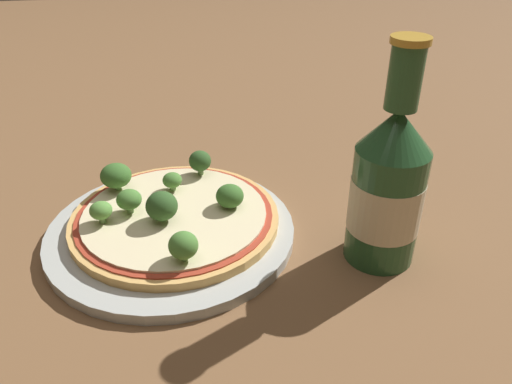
# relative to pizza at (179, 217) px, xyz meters

# --- Properties ---
(ground_plane) EXTENTS (3.00, 3.00, 0.00)m
(ground_plane) POSITION_rel_pizza_xyz_m (-0.00, -0.01, -0.02)
(ground_plane) COLOR brown
(plate) EXTENTS (0.27, 0.27, 0.01)m
(plate) POSITION_rel_pizza_xyz_m (-0.01, -0.00, -0.01)
(plate) COLOR #B2B7B2
(plate) RESTS_ON ground_plane
(pizza) EXTENTS (0.23, 0.23, 0.01)m
(pizza) POSITION_rel_pizza_xyz_m (0.00, 0.00, 0.00)
(pizza) COLOR tan
(pizza) RESTS_ON plate
(broccoli_floret_0) EXTENTS (0.04, 0.04, 0.03)m
(broccoli_floret_0) POSITION_rel_pizza_xyz_m (-0.07, 0.06, 0.02)
(broccoli_floret_0) COLOR #6B8E51
(broccoli_floret_0) RESTS_ON pizza
(broccoli_floret_1) EXTENTS (0.02, 0.02, 0.02)m
(broccoli_floret_1) POSITION_rel_pizza_xyz_m (-0.00, 0.05, 0.02)
(broccoli_floret_1) COLOR #6B8E51
(broccoli_floret_1) RESTS_ON pizza
(broccoli_floret_2) EXTENTS (0.02, 0.02, 0.02)m
(broccoli_floret_2) POSITION_rel_pizza_xyz_m (-0.08, -0.01, 0.02)
(broccoli_floret_2) COLOR #6B8E51
(broccoli_floret_2) RESTS_ON pizza
(broccoli_floret_3) EXTENTS (0.03, 0.03, 0.03)m
(broccoli_floret_3) POSITION_rel_pizza_xyz_m (-0.02, -0.01, 0.02)
(broccoli_floret_3) COLOR #6B8E51
(broccoli_floret_3) RESTS_ON pizza
(broccoli_floret_4) EXTENTS (0.03, 0.03, 0.03)m
(broccoli_floret_4) POSITION_rel_pizza_xyz_m (0.06, 0.00, 0.02)
(broccoli_floret_4) COLOR #6B8E51
(broccoli_floret_4) RESTS_ON pizza
(broccoli_floret_5) EXTENTS (0.03, 0.03, 0.03)m
(broccoli_floret_5) POSITION_rel_pizza_xyz_m (0.03, 0.08, 0.02)
(broccoli_floret_5) COLOR #6B8E51
(broccoli_floret_5) RESTS_ON pizza
(broccoli_floret_6) EXTENTS (0.03, 0.03, 0.03)m
(broccoli_floret_6) POSITION_rel_pizza_xyz_m (-0.05, 0.01, 0.02)
(broccoli_floret_6) COLOR #6B8E51
(broccoli_floret_6) RESTS_ON pizza
(broccoli_floret_7) EXTENTS (0.03, 0.03, 0.03)m
(broccoli_floret_7) POSITION_rel_pizza_xyz_m (0.00, -0.08, 0.02)
(broccoli_floret_7) COLOR #6B8E51
(broccoli_floret_7) RESTS_ON pizza
(beer_bottle) EXTENTS (0.07, 0.07, 0.22)m
(beer_bottle) POSITION_rel_pizza_xyz_m (0.20, -0.08, 0.06)
(beer_bottle) COLOR #234C28
(beer_bottle) RESTS_ON ground_plane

